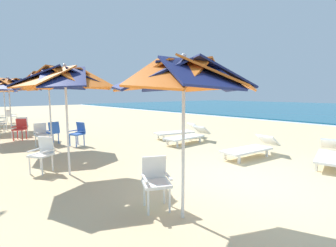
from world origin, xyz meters
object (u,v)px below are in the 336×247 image
sun_lounger_2 (188,136)px  plastic_chair_0 (156,179)px  sun_lounger_0 (331,155)px  beach_umbrella_0 (184,77)px  plastic_chair_2 (52,131)px  sun_lounger_3 (178,132)px  plastic_chair_4 (41,133)px  plastic_chair_10 (11,115)px  plastic_chair_3 (78,132)px  plastic_chair_6 (20,128)px  sun_lounger_1 (251,148)px  beach_umbrella_3 (8,85)px  plastic_chair_5 (23,125)px  beach_umbrella_2 (48,81)px  plastic_chair_1 (43,152)px  beach_umbrella_4 (3,86)px  beach_umbrella_1 (65,79)px

sun_lounger_2 → plastic_chair_0: bearing=-51.0°
sun_lounger_0 → beach_umbrella_0: bearing=-96.1°
plastic_chair_2 → sun_lounger_3: (2.15, 4.55, -0.22)m
sun_lounger_0 → plastic_chair_4: bearing=-145.6°
plastic_chair_10 → sun_lounger_2: (12.39, 3.91, -0.22)m
plastic_chair_3 → plastic_chair_2: bearing=-143.3°
plastic_chair_6 → sun_lounger_0: plastic_chair_6 is taller
plastic_chair_3 → sun_lounger_1: 6.10m
plastic_chair_3 → sun_lounger_3: plastic_chair_3 is taller
plastic_chair_0 → plastic_chair_6: bearing=-177.7°
beach_umbrella_3 → plastic_chair_10: bearing=171.1°
plastic_chair_3 → plastic_chair_5: 3.78m
beach_umbrella_3 → sun_lounger_0: beach_umbrella_3 is taller
plastic_chair_4 → beach_umbrella_3: beach_umbrella_3 is taller
plastic_chair_0 → beach_umbrella_2: size_ratio=0.32×
plastic_chair_1 → plastic_chair_2: (-3.43, 1.23, 0.00)m
plastic_chair_5 → plastic_chair_10: same height
plastic_chair_6 → beach_umbrella_4: bearing=179.6°
plastic_chair_2 → sun_lounger_1: 7.18m
beach_umbrella_2 → plastic_chair_4: bearing=-167.0°
plastic_chair_10 → sun_lounger_2: size_ratio=0.40×
beach_umbrella_1 → beach_umbrella_4: 9.53m
beach_umbrella_0 → plastic_chair_0: (-0.56, -0.09, -1.67)m
beach_umbrella_4 → plastic_chair_10: bearing=167.7°
plastic_chair_10 → beach_umbrella_4: bearing=-12.3°
plastic_chair_2 → plastic_chair_10: (-9.18, 0.13, 0.00)m
beach_umbrella_1 → sun_lounger_2: bearing=99.9°
plastic_chair_2 → plastic_chair_0: bearing=-3.0°
sun_lounger_2 → sun_lounger_3: 1.18m
plastic_chair_0 → beach_umbrella_4: bearing=-178.5°
beach_umbrella_4 → sun_lounger_2: 10.08m
plastic_chair_0 → plastic_chair_4: same height
plastic_chair_0 → plastic_chair_5: same height
beach_umbrella_1 → beach_umbrella_3: 6.41m
beach_umbrella_1 → plastic_chair_2: 4.51m
beach_umbrella_2 → sun_lounger_2: bearing=61.7°
plastic_chair_10 → sun_lounger_3: bearing=21.3°
plastic_chair_6 → sun_lounger_3: size_ratio=0.39×
plastic_chair_10 → plastic_chair_4: bearing=-3.5°
plastic_chair_4 → plastic_chair_6: size_ratio=1.00×
beach_umbrella_2 → sun_lounger_2: (2.33, 4.33, -2.05)m
sun_lounger_1 → plastic_chair_5: bearing=-153.4°
plastic_chair_4 → plastic_chair_10: size_ratio=1.00×
plastic_chair_0 → beach_umbrella_3: (-9.13, -0.59, 1.78)m
beach_umbrella_3 → sun_lounger_3: 7.38m
plastic_chair_2 → plastic_chair_10: bearing=179.2°
plastic_chair_3 → sun_lounger_3: 4.11m
beach_umbrella_1 → plastic_chair_4: beach_umbrella_1 is taller
beach_umbrella_0 → beach_umbrella_2: bearing=-179.8°
plastic_chair_3 → plastic_chair_1: bearing=-36.5°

